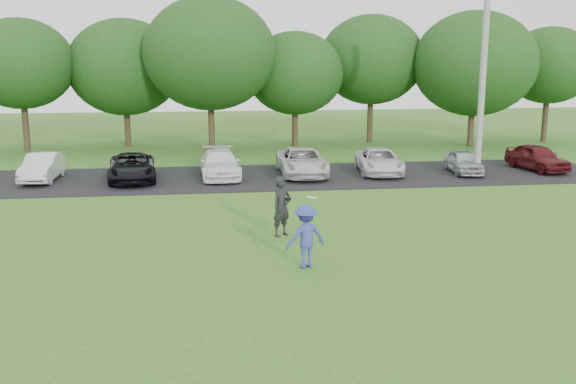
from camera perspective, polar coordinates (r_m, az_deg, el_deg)
ground at (r=16.21m, az=1.64°, el=-7.03°), size 100.00×100.00×0.00m
parking_lot at (r=28.73m, az=-2.49°, el=1.34°), size 32.00×6.50×0.03m
utility_pole at (r=29.68m, az=16.98°, el=10.55°), size 0.28×0.28×9.68m
frisbee_player at (r=16.26m, az=1.58°, el=-3.94°), size 1.19×0.90×1.92m
camera_bystander at (r=19.09m, az=-0.57°, el=-1.29°), size 0.79×0.75×1.81m
parked_cars at (r=28.70m, az=-1.86°, el=2.55°), size 28.03×4.71×1.22m
tree_row at (r=38.11m, az=-1.58°, el=11.33°), size 42.39×9.85×8.64m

